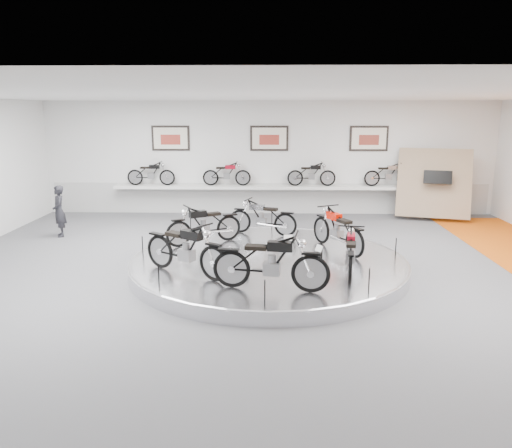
{
  "coord_description": "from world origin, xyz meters",
  "views": [
    {
      "loc": [
        0.02,
        -10.86,
        3.68
      ],
      "look_at": [
        -0.3,
        0.6,
        1.05
      ],
      "focal_mm": 35.0,
      "sensor_mm": 36.0,
      "label": 1
    }
  ],
  "objects_px": {
    "bike_d": "(186,248)",
    "bike_a": "(338,229)",
    "bike_c": "(204,224)",
    "shelf": "(269,187)",
    "bike_f": "(351,252)",
    "display_platform": "(268,264)",
    "visitor": "(59,211)",
    "bike_b": "(262,217)",
    "bike_e": "(271,262)"
  },
  "relations": [
    {
      "from": "bike_b",
      "to": "bike_e",
      "type": "relative_size",
      "value": 0.87
    },
    {
      "from": "bike_b",
      "to": "visitor",
      "type": "bearing_deg",
      "value": 11.16
    },
    {
      "from": "bike_a",
      "to": "visitor",
      "type": "relative_size",
      "value": 1.18
    },
    {
      "from": "bike_f",
      "to": "visitor",
      "type": "relative_size",
      "value": 1.07
    },
    {
      "from": "bike_c",
      "to": "bike_e",
      "type": "xyz_separation_m",
      "value": [
        1.7,
        -3.35,
        0.05
      ]
    },
    {
      "from": "bike_d",
      "to": "visitor",
      "type": "relative_size",
      "value": 1.26
    },
    {
      "from": "bike_b",
      "to": "bike_e",
      "type": "height_order",
      "value": "bike_e"
    },
    {
      "from": "display_platform",
      "to": "shelf",
      "type": "relative_size",
      "value": 0.58
    },
    {
      "from": "bike_c",
      "to": "display_platform",
      "type": "bearing_deg",
      "value": 112.78
    },
    {
      "from": "bike_a",
      "to": "display_platform",
      "type": "bearing_deg",
      "value": 86.6
    },
    {
      "from": "display_platform",
      "to": "bike_b",
      "type": "xyz_separation_m",
      "value": [
        -0.17,
        2.28,
        0.64
      ]
    },
    {
      "from": "bike_c",
      "to": "bike_d",
      "type": "relative_size",
      "value": 0.91
    },
    {
      "from": "bike_a",
      "to": "bike_f",
      "type": "relative_size",
      "value": 1.11
    },
    {
      "from": "bike_e",
      "to": "visitor",
      "type": "bearing_deg",
      "value": 149.47
    },
    {
      "from": "bike_b",
      "to": "bike_f",
      "type": "height_order",
      "value": "bike_b"
    },
    {
      "from": "display_platform",
      "to": "shelf",
      "type": "xyz_separation_m",
      "value": [
        0.0,
        6.4,
        0.85
      ]
    },
    {
      "from": "bike_d",
      "to": "bike_f",
      "type": "bearing_deg",
      "value": 35.31
    },
    {
      "from": "display_platform",
      "to": "bike_f",
      "type": "relative_size",
      "value": 3.93
    },
    {
      "from": "bike_a",
      "to": "bike_b",
      "type": "relative_size",
      "value": 1.07
    },
    {
      "from": "bike_c",
      "to": "shelf",
      "type": "bearing_deg",
      "value": -137.91
    },
    {
      "from": "bike_a",
      "to": "bike_d",
      "type": "bearing_deg",
      "value": 92.66
    },
    {
      "from": "bike_b",
      "to": "bike_c",
      "type": "height_order",
      "value": "bike_c"
    },
    {
      "from": "bike_a",
      "to": "bike_d",
      "type": "relative_size",
      "value": 0.94
    },
    {
      "from": "bike_a",
      "to": "bike_c",
      "type": "relative_size",
      "value": 1.03
    },
    {
      "from": "bike_d",
      "to": "bike_a",
      "type": "bearing_deg",
      "value": 62.91
    },
    {
      "from": "shelf",
      "to": "display_platform",
      "type": "bearing_deg",
      "value": -90.0
    },
    {
      "from": "shelf",
      "to": "bike_f",
      "type": "distance_m",
      "value": 7.68
    },
    {
      "from": "shelf",
      "to": "bike_d",
      "type": "distance_m",
      "value": 7.79
    },
    {
      "from": "bike_a",
      "to": "bike_c",
      "type": "xyz_separation_m",
      "value": [
        -3.34,
        0.52,
        -0.02
      ]
    },
    {
      "from": "shelf",
      "to": "bike_b",
      "type": "height_order",
      "value": "bike_b"
    },
    {
      "from": "shelf",
      "to": "bike_c",
      "type": "height_order",
      "value": "bike_c"
    },
    {
      "from": "bike_b",
      "to": "visitor",
      "type": "xyz_separation_m",
      "value": [
        -6.02,
        0.82,
        -0.03
      ]
    },
    {
      "from": "display_platform",
      "to": "bike_a",
      "type": "height_order",
      "value": "bike_a"
    },
    {
      "from": "bike_c",
      "to": "bike_d",
      "type": "height_order",
      "value": "bike_d"
    },
    {
      "from": "bike_b",
      "to": "bike_c",
      "type": "xyz_separation_m",
      "value": [
        -1.48,
        -1.03,
        0.02
      ]
    },
    {
      "from": "bike_d",
      "to": "bike_e",
      "type": "height_order",
      "value": "bike_e"
    },
    {
      "from": "bike_d",
      "to": "bike_e",
      "type": "xyz_separation_m",
      "value": [
        1.77,
        -0.9,
        0.0
      ]
    },
    {
      "from": "bike_f",
      "to": "display_platform",
      "type": "bearing_deg",
      "value": 66.75
    },
    {
      "from": "shelf",
      "to": "bike_a",
      "type": "bearing_deg",
      "value": -73.39
    },
    {
      "from": "bike_b",
      "to": "bike_d",
      "type": "height_order",
      "value": "bike_d"
    },
    {
      "from": "bike_b",
      "to": "visitor",
      "type": "height_order",
      "value": "visitor"
    },
    {
      "from": "bike_b",
      "to": "bike_f",
      "type": "xyz_separation_m",
      "value": [
        1.9,
        -3.36,
        -0.01
      ]
    },
    {
      "from": "bike_a",
      "to": "bike_f",
      "type": "distance_m",
      "value": 1.82
    },
    {
      "from": "visitor",
      "to": "bike_c",
      "type": "bearing_deg",
      "value": 40.68
    },
    {
      "from": "bike_a",
      "to": "bike_f",
      "type": "xyz_separation_m",
      "value": [
        0.03,
        -1.82,
        -0.05
      ]
    },
    {
      "from": "shelf",
      "to": "bike_b",
      "type": "distance_m",
      "value": 4.13
    },
    {
      "from": "bike_f",
      "to": "visitor",
      "type": "xyz_separation_m",
      "value": [
        -7.91,
        4.18,
        -0.02
      ]
    },
    {
      "from": "bike_b",
      "to": "visitor",
      "type": "relative_size",
      "value": 1.1
    },
    {
      "from": "shelf",
      "to": "bike_e",
      "type": "distance_m",
      "value": 8.5
    },
    {
      "from": "bike_c",
      "to": "bike_e",
      "type": "bearing_deg",
      "value": 86.85
    }
  ]
}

